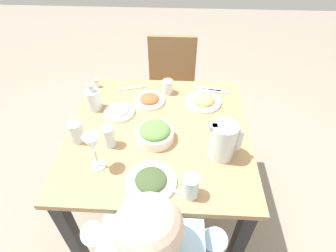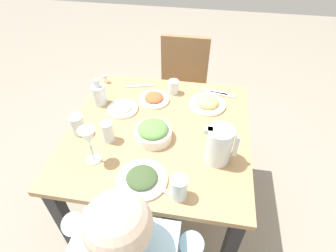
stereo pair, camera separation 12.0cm
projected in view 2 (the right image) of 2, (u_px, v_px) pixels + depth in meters
name	position (u px, v px, depth m)	size (l,w,h in m)	color
ground_plane	(161.00, 204.00, 1.95)	(8.00, 8.00, 0.00)	gray
dining_table	(159.00, 144.00, 1.52)	(0.96, 0.96, 0.75)	tan
chair_far	(182.00, 86.00, 2.21)	(0.40, 0.40, 0.86)	#997047
water_pitcher	(219.00, 145.00, 1.22)	(0.16, 0.12, 0.19)	silver
salad_bowl	(153.00, 132.00, 1.36)	(0.19, 0.19, 0.09)	white
plate_rice_curry	(154.00, 98.00, 1.62)	(0.18, 0.18, 0.04)	white
plate_dolmas	(142.00, 178.00, 1.19)	(0.23, 0.23, 0.04)	white
plate_fries	(207.00, 103.00, 1.58)	(0.21, 0.21, 0.06)	white
plate_yoghurt	(123.00, 108.00, 1.55)	(0.17, 0.17, 0.04)	white
water_glass_far_right	(78.00, 125.00, 1.38)	(0.07, 0.07, 0.11)	silver
water_glass_center	(108.00, 132.00, 1.34)	(0.06, 0.06, 0.11)	silver
water_glass_near_left	(174.00, 87.00, 1.66)	(0.06, 0.06, 0.09)	silver
water_glass_by_pitcher	(179.00, 188.00, 1.10)	(0.07, 0.07, 0.11)	silver
wine_glass	(88.00, 139.00, 1.19)	(0.08, 0.08, 0.20)	silver
oil_carafe	(99.00, 95.00, 1.57)	(0.08, 0.08, 0.16)	silver
salt_shaker	(105.00, 79.00, 1.75)	(0.03, 0.03, 0.05)	white
fork_near	(214.00, 92.00, 1.69)	(0.17, 0.03, 0.01)	silver
knife_near	(140.00, 86.00, 1.73)	(0.18, 0.02, 0.01)	silver
fork_far	(221.00, 95.00, 1.66)	(0.17, 0.03, 0.01)	silver
knife_far	(166.00, 192.00, 1.15)	(0.18, 0.02, 0.01)	silver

